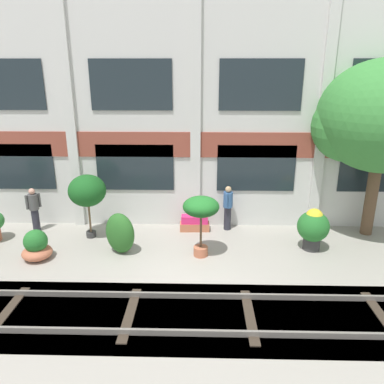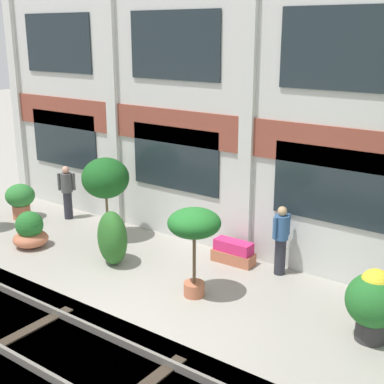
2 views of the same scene
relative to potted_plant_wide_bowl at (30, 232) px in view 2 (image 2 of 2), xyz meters
The scene contains 12 objects.
ground_plane 4.93m from the potted_plant_wide_bowl, ahead, with size 80.00×80.00×0.00m, color #9E998E.
apartment_facade 7.00m from the potted_plant_wide_bowl, 31.82° to the left, with size 17.96×0.64×8.81m.
rail_tracks 5.63m from the potted_plant_wide_bowl, 28.96° to the right, with size 25.60×2.80×0.43m.
potted_plant_wide_bowl is the anchor object (origin of this frame).
potted_plant_tall_urn 2.42m from the potted_plant_wide_bowl, 53.21° to the left, with size 1.28×1.28×2.27m.
potted_plant_terracotta_small 5.26m from the potted_plant_wide_bowl, ahead, with size 1.13×1.13×1.97m.
potted_plant_square_trough 5.41m from the potted_plant_wide_bowl, 25.21° to the left, with size 1.09×0.45×0.57m.
potted_plant_stone_basin 2.44m from the potted_plant_wide_bowl, 148.83° to the left, with size 0.88×0.88×1.07m.
potted_plant_ribbed_drum 8.82m from the potted_plant_wide_bowl, ahead, with size 1.03×1.03×1.42m.
resident_by_doorway 2.33m from the potted_plant_wide_bowl, 113.49° to the left, with size 0.43×0.36×1.64m.
resident_watching_tracks 6.58m from the potted_plant_wide_bowl, 21.68° to the left, with size 0.34×0.51×1.67m.
topiary_hedge 2.59m from the potted_plant_wide_bowl, 11.64° to the left, with size 1.05×0.70×1.34m, color #286023.
Camera 2 is at (6.38, -7.76, 5.50)m, focal length 50.00 mm.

